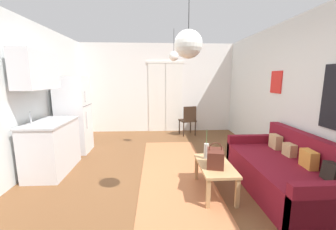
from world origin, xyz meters
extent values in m
cube|color=brown|center=(0.00, 0.00, -0.05)|extent=(5.11, 7.45, 0.10)
cube|color=white|center=(0.00, 3.47, 1.32)|extent=(4.71, 0.10, 2.64)
cube|color=white|center=(-0.03, 3.41, 1.03)|extent=(0.51, 0.02, 2.07)
cube|color=white|center=(0.50, 3.41, 1.03)|extent=(0.51, 0.02, 2.07)
cube|color=white|center=(0.24, 3.41, 2.10)|extent=(1.11, 0.03, 0.06)
cube|color=silver|center=(2.30, 0.00, 1.32)|extent=(0.10, 7.05, 2.64)
cube|color=red|center=(2.24, 0.93, 1.56)|extent=(0.02, 0.35, 0.42)
cube|color=green|center=(-2.24, 0.91, 1.66)|extent=(0.02, 0.32, 0.40)
cube|color=#B26B42|center=(0.26, 0.57, 0.01)|extent=(1.16, 3.19, 0.01)
cube|color=maroon|center=(1.74, -0.25, 0.22)|extent=(0.94, 1.90, 0.45)
cube|color=maroon|center=(2.13, -0.25, 0.42)|extent=(0.15, 1.90, 0.83)
cube|color=maroon|center=(1.74, -1.14, 0.30)|extent=(0.94, 0.11, 0.60)
cube|color=maroon|center=(1.74, 0.65, 0.30)|extent=(0.94, 0.11, 0.60)
cube|color=black|center=(1.98, -0.83, 0.56)|extent=(0.15, 0.22, 0.22)
cube|color=gold|center=(1.97, -0.45, 0.57)|extent=(0.14, 0.25, 0.24)
cube|color=tan|center=(1.99, -0.02, 0.55)|extent=(0.13, 0.20, 0.19)
cube|color=tan|center=(1.98, 0.34, 0.57)|extent=(0.13, 0.24, 0.23)
cube|color=tan|center=(0.78, -0.22, 0.41)|extent=(0.46, 0.86, 0.04)
cube|color=tan|center=(0.59, -0.60, 0.20)|extent=(0.05, 0.05, 0.39)
cube|color=tan|center=(0.96, -0.60, 0.20)|extent=(0.05, 0.05, 0.39)
cube|color=tan|center=(0.59, 0.17, 0.20)|extent=(0.05, 0.05, 0.39)
cube|color=tan|center=(0.96, 0.17, 0.20)|extent=(0.05, 0.05, 0.39)
cylinder|color=beige|center=(0.70, -0.01, 0.55)|extent=(0.07, 0.07, 0.24)
cylinder|color=#477F42|center=(0.70, -0.01, 0.78)|extent=(0.01, 0.01, 0.22)
cube|color=#512319|center=(0.75, -0.30, 0.55)|extent=(0.28, 0.33, 0.24)
torus|color=#512319|center=(0.75, -0.30, 0.68)|extent=(0.19, 0.01, 0.19)
cube|color=white|center=(-1.86, 1.66, 0.84)|extent=(0.61, 0.59, 1.68)
cube|color=#4C4C51|center=(-1.55, 1.66, 1.05)|extent=(0.01, 0.57, 0.01)
cylinder|color=#B7BABF|center=(-1.54, 1.50, 1.25)|extent=(0.02, 0.02, 0.24)
cylinder|color=#B7BABF|center=(-1.54, 1.50, 0.75)|extent=(0.02, 0.02, 0.37)
cube|color=silver|center=(-1.88, 0.63, 0.44)|extent=(0.57, 1.05, 0.87)
cube|color=#B7BABF|center=(-1.88, 0.63, 0.89)|extent=(0.60, 1.08, 0.03)
cube|color=#999BA0|center=(-1.88, 0.50, 0.84)|extent=(0.36, 0.40, 0.10)
cylinder|color=#B7BABF|center=(-2.11, 0.50, 1.00)|extent=(0.02, 0.02, 0.20)
cube|color=silver|center=(-2.01, 0.63, 1.76)|extent=(0.32, 0.95, 0.63)
cylinder|color=black|center=(0.98, 3.14, 0.21)|extent=(0.03, 0.03, 0.41)
cylinder|color=black|center=(0.63, 3.05, 0.21)|extent=(0.03, 0.03, 0.41)
cylinder|color=black|center=(1.06, 2.81, 0.21)|extent=(0.03, 0.03, 0.41)
cylinder|color=black|center=(0.71, 2.73, 0.21)|extent=(0.03, 0.03, 0.41)
cube|color=black|center=(0.85, 2.93, 0.42)|extent=(0.51, 0.49, 0.04)
cube|color=black|center=(0.89, 2.76, 0.64)|extent=(0.37, 0.12, 0.42)
cylinder|color=black|center=(0.29, -0.70, 2.39)|extent=(0.01, 0.01, 0.50)
sphere|color=white|center=(0.29, -0.70, 1.99)|extent=(0.30, 0.30, 0.30)
cylinder|color=black|center=(0.33, 1.58, 2.42)|extent=(0.01, 0.01, 0.45)
sphere|color=white|center=(0.33, 1.58, 2.09)|extent=(0.20, 0.20, 0.20)
camera|label=1|loc=(-0.06, -3.01, 1.64)|focal=22.56mm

